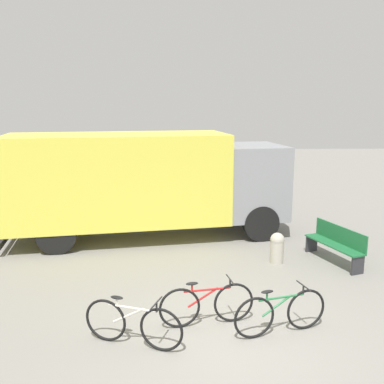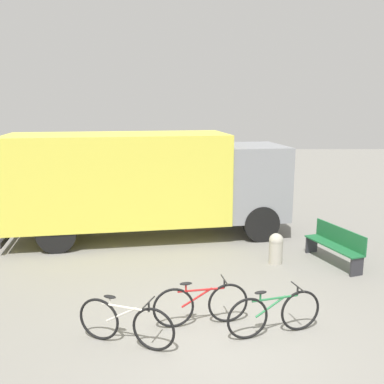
# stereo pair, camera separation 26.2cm
# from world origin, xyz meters

# --- Properties ---
(ground_plane) EXTENTS (60.00, 60.00, 0.00)m
(ground_plane) POSITION_xyz_m (0.00, 0.00, 0.00)
(ground_plane) COLOR gray
(delivery_truck) EXTENTS (8.20, 3.54, 3.02)m
(delivery_truck) POSITION_xyz_m (-1.85, 5.65, 1.70)
(delivery_truck) COLOR #EAE04C
(delivery_truck) RESTS_ON ground
(park_bench) EXTENTS (1.00, 1.82, 0.90)m
(park_bench) POSITION_xyz_m (2.99, 3.51, 0.49)
(park_bench) COLOR #1E6638
(park_bench) RESTS_ON ground
(bicycle_near) EXTENTS (1.64, 0.65, 0.83)m
(bicycle_near) POSITION_xyz_m (-1.60, -0.14, 0.39)
(bicycle_near) COLOR black
(bicycle_near) RESTS_ON ground
(bicycle_middle) EXTENTS (1.69, 0.49, 0.83)m
(bicycle_middle) POSITION_xyz_m (-0.37, 0.51, 0.39)
(bicycle_middle) COLOR black
(bicycle_middle) RESTS_ON ground
(bicycle_far) EXTENTS (1.66, 0.60, 0.83)m
(bicycle_far) POSITION_xyz_m (0.86, 0.18, 0.39)
(bicycle_far) COLOR black
(bicycle_far) RESTS_ON ground
(bollard_near_bench) EXTENTS (0.35, 0.35, 0.76)m
(bollard_near_bench) POSITION_xyz_m (1.53, 3.48, 0.41)
(bollard_near_bench) COLOR #B2AD9E
(bollard_near_bench) RESTS_ON ground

